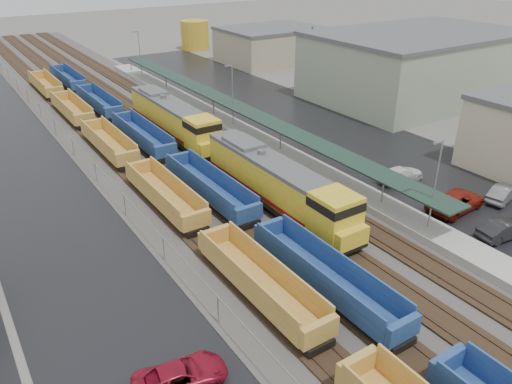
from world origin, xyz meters
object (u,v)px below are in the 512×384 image
locomotive_lead (279,185)px  well_string_yellow (165,195)px  parked_car_east_a (504,229)px  storage_tank (195,35)px  parked_car_west_c (181,376)px  well_string_blue (210,187)px  parked_car_east_b (456,201)px  parked_car_east_c (401,174)px  locomotive_trail (174,119)px  parked_car_east_e (503,193)px

locomotive_lead → well_string_yellow: 10.01m
well_string_yellow → parked_car_east_a: size_ratio=21.67×
storage_tank → parked_car_west_c: bearing=-117.5°
well_string_blue → parked_car_west_c: 21.42m
well_string_yellow → storage_tank: 72.89m
parked_car_east_b → storage_tank: bearing=-15.2°
well_string_yellow → well_string_blue: (4.00, -0.75, -0.01)m
locomotive_lead → storage_tank: (27.45, 69.54, 0.60)m
well_string_blue → parked_car_west_c: well_string_blue is taller
parked_car_east_b → well_string_yellow: bearing=51.0°
well_string_yellow → parked_car_east_a: 27.83m
storage_tank → parked_car_east_c: storage_tank is taller
well_string_blue → parked_car_east_b: (16.83, -13.53, -0.30)m
well_string_yellow → well_string_blue: well_string_yellow is taller
locomotive_lead → well_string_blue: 6.63m
well_string_blue → locomotive_trail: bearing=75.9°
storage_tank → parked_car_west_c: storage_tank is taller
locomotive_lead → parked_car_east_a: locomotive_lead is taller
parked_car_west_c → parked_car_east_a: 27.58m
parked_car_west_c → well_string_blue: bearing=-24.5°
parked_car_west_c → parked_car_east_e: 33.52m
parked_car_east_b → parked_car_east_e: (5.01, -1.20, -0.10)m
well_string_blue → parked_car_east_b: size_ratio=18.56×
parked_car_west_c → parked_car_east_a: (27.57, -0.47, 0.09)m
parked_car_west_c → parked_car_east_e: bearing=-76.3°
parked_car_west_c → parked_car_east_e: size_ratio=1.13×
locomotive_lead → parked_car_east_b: locomotive_lead is taller
locomotive_lead → well_string_yellow: locomotive_lead is taller
well_string_blue → parked_car_east_c: (17.30, -6.90, -0.41)m
well_string_blue → storage_tank: (31.45, 64.41, 1.89)m
locomotive_trail → parked_car_west_c: locomotive_trail is taller
locomotive_trail → parked_car_east_e: locomotive_trail is taller
well_string_yellow → parked_car_east_a: well_string_yellow is taller
parked_car_east_a → parked_car_east_c: 11.70m
storage_tank → parked_car_east_e: storage_tank is taller
locomotive_trail → parked_car_east_a: 36.49m
locomotive_lead → parked_car_east_e: 20.33m
locomotive_lead → locomotive_trail: (0.00, 21.00, 0.00)m
well_string_yellow → parked_car_west_c: 20.26m
parked_car_east_a → parked_car_east_c: bearing=0.6°
parked_car_east_e → parked_car_east_b: bearing=64.1°
locomotive_trail → storage_tank: (27.45, 48.54, 0.60)m
locomotive_trail → well_string_yellow: size_ratio=0.20×
parked_car_east_e → storage_tank: bearing=-19.4°
storage_tank → parked_car_east_a: (-15.39, -82.95, -2.24)m
well_string_blue → storage_tank: bearing=64.0°
well_string_yellow → parked_car_east_c: size_ratio=20.77×
well_string_blue → locomotive_lead: bearing=-52.1°
parked_car_east_b → parked_car_east_c: parked_car_east_b is taller
locomotive_lead → well_string_blue: size_ratio=0.18×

